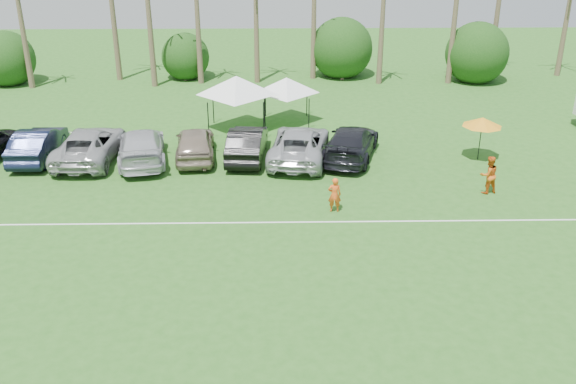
{
  "coord_description": "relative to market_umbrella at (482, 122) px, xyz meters",
  "views": [
    {
      "loc": [
        0.89,
        -10.32,
        12.45
      ],
      "look_at": [
        1.36,
        13.6,
        1.6
      ],
      "focal_mm": 40.0,
      "sensor_mm": 36.0,
      "label": 1
    }
  ],
  "objects": [
    {
      "name": "field_lines",
      "position": [
        -11.57,
        -13.14,
        -2.07
      ],
      "size": [
        80.0,
        12.1,
        0.01
      ],
      "color": "white",
      "rests_on": "ground"
    },
    {
      "name": "bush_tree_0",
      "position": [
        -30.57,
        17.86,
        -0.28
      ],
      "size": [
        4.0,
        4.0,
        4.0
      ],
      "color": "brown",
      "rests_on": "ground"
    },
    {
      "name": "bush_tree_1",
      "position": [
        -17.57,
        17.86,
        -0.28
      ],
      "size": [
        4.0,
        4.0,
        4.0
      ],
      "color": "brown",
      "rests_on": "ground"
    },
    {
      "name": "bush_tree_2",
      "position": [
        -5.57,
        17.86,
        -0.28
      ],
      "size": [
        4.0,
        4.0,
        4.0
      ],
      "color": "brown",
      "rests_on": "ground"
    },
    {
      "name": "bush_tree_3",
      "position": [
        4.43,
        17.86,
        -0.28
      ],
      "size": [
        4.0,
        4.0,
        4.0
      ],
      "color": "brown",
      "rests_on": "ground"
    },
    {
      "name": "sideline_player_a",
      "position": [
        -8.15,
        -6.1,
        -1.28
      ],
      "size": [
        0.58,
        0.38,
        1.59
      ],
      "primitive_type": "imported",
      "rotation": [
        0.0,
        0.0,
        3.14
      ],
      "color": "#EF571A",
      "rests_on": "ground"
    },
    {
      "name": "sideline_player_b",
      "position": [
        -0.83,
        -4.26,
        -1.17
      ],
      "size": [
        1.03,
        0.89,
        1.82
      ],
      "primitive_type": "imported",
      "rotation": [
        0.0,
        0.0,
        3.39
      ],
      "color": "orange",
      "rests_on": "ground"
    },
    {
      "name": "canopy_tent_left",
      "position": [
        -12.95,
        4.88,
        1.25
      ],
      "size": [
        4.8,
        4.8,
        3.89
      ],
      "color": "black",
      "rests_on": "ground"
    },
    {
      "name": "canopy_tent_right",
      "position": [
        -10.02,
        6.46,
        0.74
      ],
      "size": [
        4.06,
        4.06,
        3.29
      ],
      "color": "black",
      "rests_on": "ground"
    },
    {
      "name": "market_umbrella",
      "position": [
        0.0,
        0.0,
        0.0
      ],
      "size": [
        2.08,
        2.08,
        2.32
      ],
      "color": "black",
      "rests_on": "ground"
    },
    {
      "name": "parked_car_1",
      "position": [
        -23.22,
        0.52,
        -1.23
      ],
      "size": [
        1.83,
        5.14,
        1.69
      ],
      "primitive_type": "imported",
      "rotation": [
        0.0,
        0.0,
        3.15
      ],
      "color": "black",
      "rests_on": "ground"
    },
    {
      "name": "parked_car_2",
      "position": [
        -20.47,
        0.31,
        -1.23
      ],
      "size": [
        2.91,
        6.12,
        1.69
      ],
      "primitive_type": "imported",
      "rotation": [
        0.0,
        0.0,
        3.12
      ],
      "color": "#A0A0A1",
      "rests_on": "ground"
    },
    {
      "name": "parked_car_3",
      "position": [
        -17.72,
        0.09,
        -1.23
      ],
      "size": [
        3.37,
        6.15,
        1.69
      ],
      "primitive_type": "imported",
      "rotation": [
        0.0,
        0.0,
        3.32
      ],
      "color": "#B7B8BD",
      "rests_on": "ground"
    },
    {
      "name": "parked_car_4",
      "position": [
        -14.97,
        0.48,
        -1.23
      ],
      "size": [
        2.42,
        5.11,
        1.69
      ],
      "primitive_type": "imported",
      "rotation": [
        0.0,
        0.0,
        3.23
      ],
      "color": "gray",
      "rests_on": "ground"
    },
    {
      "name": "parked_car_5",
      "position": [
        -12.22,
        0.42,
        -1.23
      ],
      "size": [
        2.17,
        5.24,
        1.69
      ],
      "primitive_type": "imported",
      "rotation": [
        0.0,
        0.0,
        3.07
      ],
      "color": "black",
      "rests_on": "ground"
    },
    {
      "name": "parked_car_6",
      "position": [
        -9.46,
        0.17,
        -1.23
      ],
      "size": [
        3.68,
        6.43,
        1.69
      ],
      "primitive_type": "imported",
      "rotation": [
        0.0,
        0.0,
        2.99
      ],
      "color": "#A8AAAD",
      "rests_on": "ground"
    },
    {
      "name": "parked_car_7",
      "position": [
        -6.71,
        0.4,
        -1.23
      ],
      "size": [
        3.88,
        6.24,
        1.69
      ],
      "primitive_type": "imported",
      "rotation": [
        0.0,
        0.0,
        2.86
      ],
      "color": "black",
      "rests_on": "ground"
    }
  ]
}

